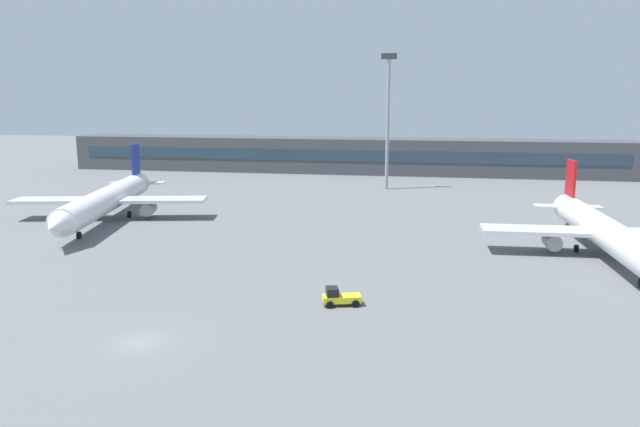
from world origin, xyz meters
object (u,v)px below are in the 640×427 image
object	(u,v)px
airplane_near	(605,232)
baggage_tug_yellow	(339,297)
airplane_mid	(107,200)
floodlight_tower_west	(388,113)

from	to	relation	value
airplane_near	baggage_tug_yellow	distance (m)	36.99
airplane_near	baggage_tug_yellow	bearing A→B (deg)	-142.45
airplane_mid	baggage_tug_yellow	distance (m)	52.96
airplane_mid	baggage_tug_yellow	world-z (taller)	airplane_mid
baggage_tug_yellow	airplane_mid	bearing A→B (deg)	142.55
airplane_near	floodlight_tower_west	world-z (taller)	floodlight_tower_west
airplane_near	baggage_tug_yellow	world-z (taller)	airplane_near
airplane_mid	baggage_tug_yellow	xyz separation A→B (m)	(41.99, -32.17, -2.53)
airplane_mid	floodlight_tower_west	distance (m)	59.67
baggage_tug_yellow	floodlight_tower_west	bearing A→B (deg)	90.50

